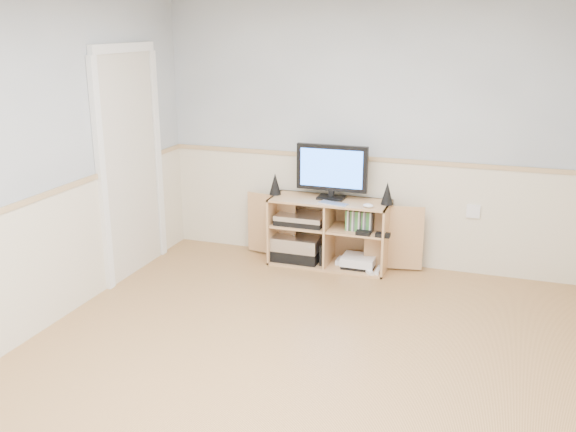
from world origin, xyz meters
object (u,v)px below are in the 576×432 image
(keyboard, at_px, (333,204))
(game_consoles, at_px, (358,262))
(media_cabinet, at_px, (331,230))
(monitor, at_px, (332,170))

(keyboard, bearing_deg, game_consoles, 44.85)
(media_cabinet, relative_size, monitor, 2.59)
(game_consoles, bearing_deg, keyboard, -149.73)
(game_consoles, bearing_deg, monitor, 168.19)
(media_cabinet, relative_size, keyboard, 6.36)
(monitor, bearing_deg, keyboard, -69.01)
(monitor, relative_size, keyboard, 2.46)
(media_cabinet, distance_m, keyboard, 0.38)
(media_cabinet, xyz_separation_m, game_consoles, (0.29, -0.06, -0.26))
(monitor, distance_m, keyboard, 0.34)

